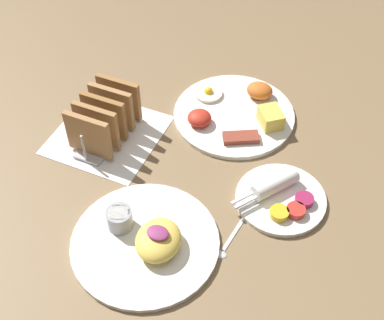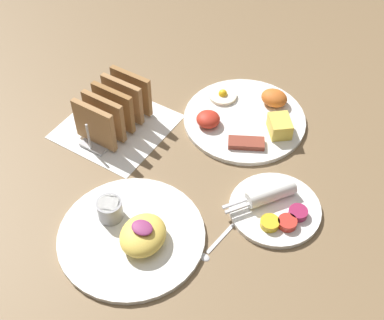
{
  "view_description": "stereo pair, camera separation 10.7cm",
  "coord_description": "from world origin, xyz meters",
  "views": [
    {
      "loc": [
        0.3,
        -0.67,
        0.82
      ],
      "look_at": [
        0.01,
        -0.01,
        0.03
      ],
      "focal_mm": 50.0,
      "sensor_mm": 36.0,
      "label": 1
    },
    {
      "loc": [
        0.39,
        -0.62,
        0.82
      ],
      "look_at": [
        0.01,
        -0.01,
        0.03
      ],
      "focal_mm": 50.0,
      "sensor_mm": 36.0,
      "label": 2
    }
  ],
  "objects": [
    {
      "name": "toast_rack",
      "position": [
        -0.2,
        0.01,
        0.05
      ],
      "size": [
        0.1,
        0.18,
        0.1
      ],
      "color": "#B7B7BC",
      "rests_on": "ground_plane"
    },
    {
      "name": "plate_breakfast",
      "position": [
        0.03,
        0.18,
        0.01
      ],
      "size": [
        0.27,
        0.27,
        0.05
      ],
      "color": "white",
      "rests_on": "ground_plane"
    },
    {
      "name": "teaspoon",
      "position": [
        0.14,
        -0.14,
        0.0
      ],
      "size": [
        0.03,
        0.13,
        0.01
      ],
      "color": "silver",
      "rests_on": "ground_plane"
    },
    {
      "name": "plate_foreground",
      "position": [
        0.0,
        -0.21,
        0.01
      ],
      "size": [
        0.27,
        0.27,
        0.06
      ],
      "color": "white",
      "rests_on": "ground_plane"
    },
    {
      "name": "napkin_flat",
      "position": [
        -0.2,
        0.01,
        0.0
      ],
      "size": [
        0.22,
        0.22,
        0.0
      ],
      "color": "white",
      "rests_on": "ground_plane"
    },
    {
      "name": "plate_condiments",
      "position": [
        0.19,
        -0.01,
        0.01
      ],
      "size": [
        0.18,
        0.18,
        0.04
      ],
      "color": "white",
      "rests_on": "ground_plane"
    },
    {
      "name": "ground_plane",
      "position": [
        0.0,
        0.0,
        0.0
      ],
      "size": [
        3.0,
        3.0,
        0.0
      ],
      "primitive_type": "plane",
      "color": "brown"
    }
  ]
}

